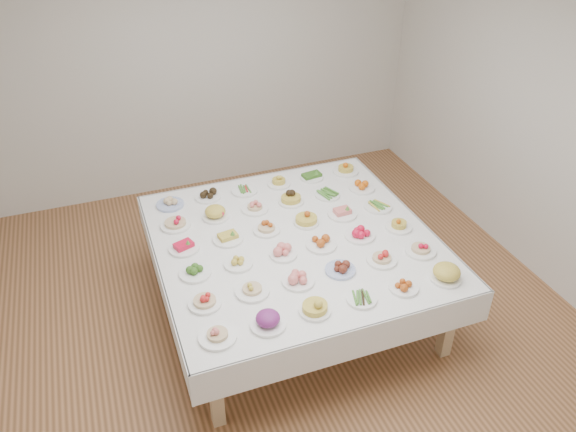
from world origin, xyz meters
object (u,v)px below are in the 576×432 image
object	(u,v)px
display_table	(294,245)
dish_0	(217,332)
dish_18	(184,246)
dish_35	(346,166)

from	to	relation	value
display_table	dish_0	distance (m)	1.24
dish_0	dish_18	bearing A→B (deg)	90.42
dish_0	display_table	bearing A→B (deg)	44.89
dish_18	dish_35	bearing A→B (deg)	21.72
display_table	dish_35	xyz separation A→B (m)	(0.88, 0.87, 0.13)
dish_18	dish_0	bearing A→B (deg)	-89.58
display_table	dish_18	bearing A→B (deg)	169.00
dish_0	dish_35	bearing A→B (deg)	44.83
dish_18	dish_35	distance (m)	1.90
display_table	dish_18	size ratio (longest dim) A/B	9.23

